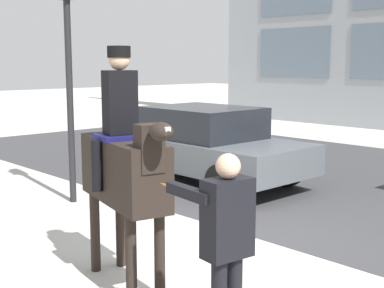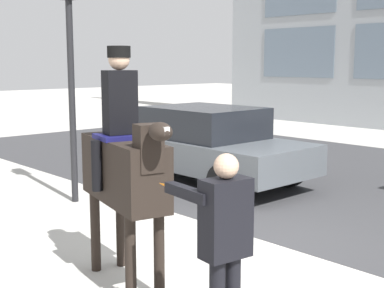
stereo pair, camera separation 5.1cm
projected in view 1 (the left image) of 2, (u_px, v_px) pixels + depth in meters
ground_plane at (230, 247)px, 6.93m from camera, size 80.00×80.00×0.00m
mounted_horse_lead at (125, 165)px, 5.56m from camera, size 1.81×0.76×2.53m
pedestrian_bystander at (225, 238)px, 4.26m from camera, size 0.87×0.44×1.66m
street_car_near_lane at (205, 144)px, 10.57m from camera, size 4.22×2.00×1.50m
traffic_light at (67, 39)px, 8.76m from camera, size 0.24×0.29×4.10m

